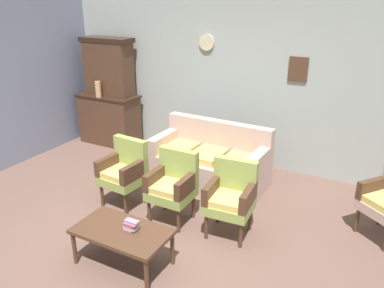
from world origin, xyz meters
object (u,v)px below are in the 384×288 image
(armchair_by_doorway, at_px, (231,195))
(armchair_near_couch_end, at_px, (173,183))
(book_stack_on_table, at_px, (131,225))
(coffee_table, at_px, (122,233))
(floral_couch, at_px, (210,162))
(vase_on_cabinet, at_px, (98,89))
(side_cabinet, at_px, (110,119))
(armchair_near_cabinet, at_px, (124,170))

(armchair_by_doorway, bearing_deg, armchair_near_couch_end, -175.34)
(armchair_near_couch_end, height_order, book_stack_on_table, armchair_near_couch_end)
(coffee_table, height_order, book_stack_on_table, book_stack_on_table)
(armchair_near_couch_end, relative_size, book_stack_on_table, 5.67)
(floral_couch, bearing_deg, vase_on_cabinet, 170.31)
(side_cabinet, bearing_deg, armchair_near_cabinet, -45.91)
(book_stack_on_table, bearing_deg, vase_on_cabinet, 135.45)
(armchair_near_cabinet, bearing_deg, vase_on_cabinet, 138.25)
(side_cabinet, distance_m, coffee_table, 3.68)
(side_cabinet, height_order, armchair_near_cabinet, side_cabinet)
(armchair_near_cabinet, height_order, armchair_by_doorway, same)
(coffee_table, bearing_deg, side_cabinet, 131.37)
(armchair_near_cabinet, relative_size, book_stack_on_table, 5.67)
(armchair_near_cabinet, distance_m, coffee_table, 1.30)
(armchair_near_cabinet, bearing_deg, side_cabinet, 134.09)
(armchair_near_couch_end, bearing_deg, side_cabinet, 144.37)
(floral_couch, height_order, armchair_by_doorway, same)
(armchair_near_cabinet, distance_m, armchair_by_doorway, 1.53)
(floral_couch, distance_m, book_stack_on_table, 2.12)
(vase_on_cabinet, xyz_separation_m, book_stack_on_table, (2.57, -2.53, -0.60))
(armchair_by_doorway, xyz_separation_m, book_stack_on_table, (-0.68, -1.03, -0.03))
(armchair_near_couch_end, xyz_separation_m, coffee_table, (-0.01, -1.01, -0.12))
(side_cabinet, distance_m, floral_couch, 2.49)
(armchair_near_cabinet, relative_size, armchair_near_couch_end, 1.00)
(floral_couch, relative_size, coffee_table, 1.73)
(floral_couch, bearing_deg, book_stack_on_table, -86.99)
(coffee_table, bearing_deg, armchair_by_doorway, 54.57)
(floral_couch, xyz_separation_m, armchair_by_doorway, (0.79, -1.08, 0.17))
(vase_on_cabinet, bearing_deg, armchair_near_couch_end, -32.09)
(armchair_near_couch_end, bearing_deg, vase_on_cabinet, 147.91)
(side_cabinet, height_order, coffee_table, side_cabinet)
(side_cabinet, height_order, floral_couch, side_cabinet)
(vase_on_cabinet, relative_size, armchair_near_couch_end, 0.32)
(floral_couch, distance_m, coffee_table, 2.16)
(vase_on_cabinet, height_order, coffee_table, vase_on_cabinet)
(floral_couch, bearing_deg, side_cabinet, 165.85)
(side_cabinet, distance_m, armchair_by_doorway, 3.62)
(coffee_table, bearing_deg, armchair_near_couch_end, 89.35)
(side_cabinet, height_order, vase_on_cabinet, vase_on_cabinet)
(armchair_by_doorway, bearing_deg, coffee_table, -125.43)
(side_cabinet, xyz_separation_m, armchair_near_cabinet, (1.67, -1.72, 0.03))
(armchair_near_cabinet, height_order, armchair_near_couch_end, same)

